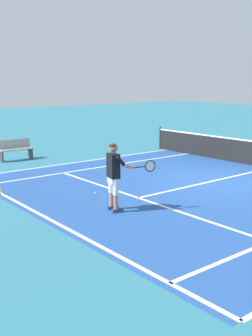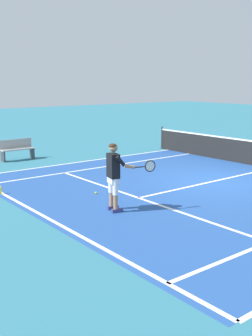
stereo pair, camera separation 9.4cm
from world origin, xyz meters
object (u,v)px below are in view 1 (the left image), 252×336
water_bottle (0,191)px  courtside_bench (15,149)px  tennis_ball_near_feet (96,193)px  tennis_player (115,172)px

water_bottle → courtside_bench: bearing=151.3°
water_bottle → tennis_ball_near_feet: bearing=52.4°
tennis_ball_near_feet → courtside_bench: bearing=176.2°
tennis_player → tennis_ball_near_feet: bearing=162.1°
tennis_ball_near_feet → water_bottle: water_bottle is taller
courtside_bench → water_bottle: 5.44m
courtside_bench → water_bottle: courtside_bench is taller
tennis_player → water_bottle: 3.79m
tennis_player → courtside_bench: bearing=173.3°
tennis_ball_near_feet → courtside_bench: 6.47m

